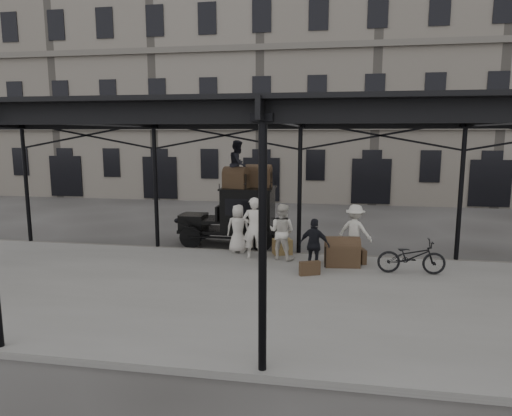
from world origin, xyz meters
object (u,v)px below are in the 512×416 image
(steamer_trunk_platform, at_px, (342,254))
(steamer_trunk_roof_near, at_px, (236,179))
(porter_left, at_px, (254,228))
(porter_official, at_px, (314,245))
(taxi, at_px, (240,214))
(bicycle, at_px, (411,257))

(steamer_trunk_platform, bearing_deg, steamer_trunk_roof_near, 141.82)
(porter_left, height_order, steamer_trunk_platform, porter_left)
(porter_official, relative_size, steamer_trunk_roof_near, 1.78)
(taxi, distance_m, steamer_trunk_platform, 4.54)
(bicycle, height_order, steamer_trunk_platform, bicycle)
(porter_official, xyz_separation_m, bicycle, (2.74, 0.22, -0.28))
(porter_official, relative_size, bicycle, 0.82)
(bicycle, relative_size, steamer_trunk_roof_near, 2.17)
(bicycle, bearing_deg, taxi, 59.84)
(porter_left, bearing_deg, steamer_trunk_roof_near, -71.03)
(porter_left, relative_size, steamer_trunk_platform, 1.94)
(porter_official, bearing_deg, steamer_trunk_platform, -126.11)
(porter_left, height_order, porter_official, porter_left)
(porter_left, xyz_separation_m, steamer_trunk_platform, (2.77, -0.34, -0.62))
(steamer_trunk_roof_near, bearing_deg, porter_official, -30.53)
(steamer_trunk_roof_near, height_order, steamer_trunk_platform, steamer_trunk_roof_near)
(taxi, height_order, steamer_trunk_platform, taxi)
(bicycle, bearing_deg, steamer_trunk_platform, 74.70)
(steamer_trunk_roof_near, relative_size, steamer_trunk_platform, 0.85)
(taxi, distance_m, porter_official, 4.33)
(steamer_trunk_platform, bearing_deg, porter_official, -147.25)
(porter_left, height_order, steamer_trunk_roof_near, steamer_trunk_roof_near)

